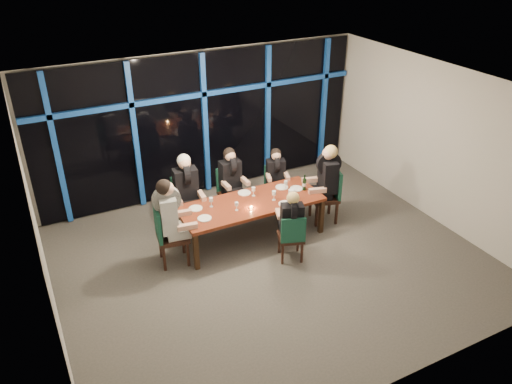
# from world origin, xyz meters

# --- Properties ---
(room) EXTENTS (7.04, 7.00, 3.02)m
(room) POSITION_xyz_m (0.00, 0.00, 2.02)
(room) COLOR #57534C
(room) RESTS_ON ground
(window_wall) EXTENTS (6.86, 0.43, 2.94)m
(window_wall) POSITION_xyz_m (0.01, 2.93, 1.55)
(window_wall) COLOR black
(window_wall) RESTS_ON ground
(dining_table) EXTENTS (2.60, 1.00, 0.75)m
(dining_table) POSITION_xyz_m (0.00, 0.80, 0.68)
(dining_table) COLOR maroon
(dining_table) RESTS_ON ground
(chair_far_left) EXTENTS (0.52, 0.52, 1.04)m
(chair_far_left) POSITION_xyz_m (-0.91, 1.68, 0.58)
(chair_far_left) COLOR black
(chair_far_left) RESTS_ON ground
(chair_far_mid) EXTENTS (0.46, 0.46, 0.97)m
(chair_far_mid) POSITION_xyz_m (0.03, 1.80, 0.54)
(chair_far_mid) COLOR black
(chair_far_mid) RESTS_ON ground
(chair_far_right) EXTENTS (0.51, 0.51, 0.87)m
(chair_far_right) POSITION_xyz_m (0.96, 1.64, 0.49)
(chair_far_right) COLOR black
(chair_far_right) RESTS_ON ground
(chair_end_left) EXTENTS (0.57, 0.57, 1.08)m
(chair_end_left) POSITION_xyz_m (-1.60, 0.74, 0.60)
(chair_end_left) COLOR black
(chair_end_left) RESTS_ON ground
(chair_end_right) EXTENTS (0.61, 0.61, 1.08)m
(chair_end_right) POSITION_xyz_m (1.62, 0.68, 0.60)
(chair_end_right) COLOR black
(chair_end_right) RESTS_ON ground
(chair_near_mid) EXTENTS (0.53, 0.53, 0.90)m
(chair_near_mid) POSITION_xyz_m (0.30, -0.15, 0.50)
(chair_near_mid) COLOR black
(chair_near_mid) RESTS_ON ground
(diner_far_left) EXTENTS (0.54, 0.67, 1.02)m
(diner_far_left) POSITION_xyz_m (-0.92, 1.59, 0.99)
(diner_far_left) COLOR black
(diner_far_left) RESTS_ON ground
(diner_far_mid) EXTENTS (0.48, 0.60, 0.94)m
(diner_far_mid) POSITION_xyz_m (0.03, 1.71, 0.93)
(diner_far_mid) COLOR black
(diner_far_mid) RESTS_ON ground
(diner_far_right) EXTENTS (0.52, 0.59, 0.85)m
(diner_far_right) POSITION_xyz_m (0.94, 1.57, 0.84)
(diner_far_right) COLOR black
(diner_far_right) RESTS_ON ground
(diner_end_left) EXTENTS (0.71, 0.58, 1.05)m
(diner_end_left) POSITION_xyz_m (-1.51, 0.73, 1.03)
(diner_end_left) COLOR black
(diner_end_left) RESTS_ON ground
(diner_end_right) EXTENTS (0.73, 0.62, 1.05)m
(diner_end_right) POSITION_xyz_m (1.53, 0.71, 1.03)
(diner_end_right) COLOR black
(diner_end_right) RESTS_ON ground
(diner_near_mid) EXTENTS (0.54, 0.61, 0.88)m
(diner_near_mid) POSITION_xyz_m (0.32, -0.08, 0.86)
(diner_near_mid) COLOR black
(diner_near_mid) RESTS_ON ground
(plate_far_left) EXTENTS (0.24, 0.24, 0.01)m
(plate_far_left) POSITION_xyz_m (-0.97, 1.03, 0.76)
(plate_far_left) COLOR white
(plate_far_left) RESTS_ON dining_table
(plate_far_mid) EXTENTS (0.24, 0.24, 0.01)m
(plate_far_mid) POSITION_xyz_m (0.04, 1.15, 0.76)
(plate_far_mid) COLOR white
(plate_far_mid) RESTS_ON dining_table
(plate_far_right) EXTENTS (0.24, 0.24, 0.01)m
(plate_far_right) POSITION_xyz_m (0.77, 1.03, 0.76)
(plate_far_right) COLOR white
(plate_far_right) RESTS_ON dining_table
(plate_end_left) EXTENTS (0.24, 0.24, 0.01)m
(plate_end_left) POSITION_xyz_m (-0.95, 0.65, 0.76)
(plate_end_left) COLOR white
(plate_end_left) RESTS_ON dining_table
(plate_end_right) EXTENTS (0.24, 0.24, 0.01)m
(plate_end_right) POSITION_xyz_m (0.98, 0.85, 0.76)
(plate_end_right) COLOR white
(plate_end_right) RESTS_ON dining_table
(plate_near_mid) EXTENTS (0.24, 0.24, 0.01)m
(plate_near_mid) POSITION_xyz_m (0.51, 0.45, 0.76)
(plate_near_mid) COLOR white
(plate_near_mid) RESTS_ON dining_table
(wine_bottle) EXTENTS (0.07, 0.07, 0.31)m
(wine_bottle) POSITION_xyz_m (1.09, 0.76, 0.87)
(wine_bottle) COLOR black
(wine_bottle) RESTS_ON dining_table
(water_pitcher) EXTENTS (0.13, 0.11, 0.21)m
(water_pitcher) POSITION_xyz_m (0.68, 0.54, 0.85)
(water_pitcher) COLOR silver
(water_pitcher) RESTS_ON dining_table
(tea_light) EXTENTS (0.05, 0.05, 0.03)m
(tea_light) POSITION_xyz_m (-0.09, 0.61, 0.77)
(tea_light) COLOR #F7A74A
(tea_light) RESTS_ON dining_table
(wine_glass_a) EXTENTS (0.06, 0.06, 0.16)m
(wine_glass_a) POSITION_xyz_m (-0.35, 0.65, 0.86)
(wine_glass_a) COLOR silver
(wine_glass_a) RESTS_ON dining_table
(wine_glass_b) EXTENTS (0.07, 0.07, 0.17)m
(wine_glass_b) POSITION_xyz_m (0.14, 0.99, 0.88)
(wine_glass_b) COLOR silver
(wine_glass_b) RESTS_ON dining_table
(wine_glass_c) EXTENTS (0.07, 0.07, 0.18)m
(wine_glass_c) POSITION_xyz_m (0.40, 0.68, 0.88)
(wine_glass_c) COLOR silver
(wine_glass_c) RESTS_ON dining_table
(wine_glass_d) EXTENTS (0.07, 0.07, 0.18)m
(wine_glass_d) POSITION_xyz_m (-0.69, 0.97, 0.88)
(wine_glass_d) COLOR silver
(wine_glass_d) RESTS_ON dining_table
(wine_glass_e) EXTENTS (0.07, 0.07, 0.17)m
(wine_glass_e) POSITION_xyz_m (0.80, 0.95, 0.87)
(wine_glass_e) COLOR white
(wine_glass_e) RESTS_ON dining_table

